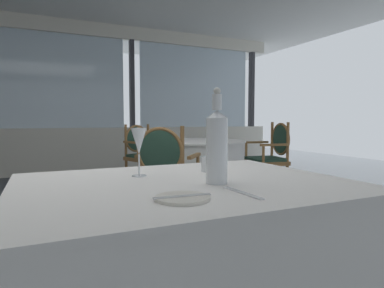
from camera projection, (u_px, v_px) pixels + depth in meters
ground_plane at (85, 270)px, 2.18m from camera, size 14.84×14.84×0.00m
window_wall_far at (55, 113)px, 5.99m from camera, size 9.14×0.14×2.82m
foreground_table at (185, 271)px, 1.35m from camera, size 1.29×1.00×0.74m
side_plate at (182, 198)px, 1.02m from camera, size 0.17×0.17×0.01m
butter_knife at (182, 196)px, 1.02m from camera, size 0.19×0.03×0.00m
dinner_fork at (243, 193)px, 1.10m from camera, size 0.03×0.21×0.00m
water_bottle at (217, 145)px, 1.27m from camera, size 0.08×0.08×0.37m
wine_glass at (139, 142)px, 1.43m from camera, size 0.07×0.07×0.21m
water_tumbler at (209, 164)px, 1.57m from camera, size 0.07×0.07×0.07m
background_table_1 at (194, 170)px, 4.05m from camera, size 1.26×1.26×0.74m
dining_chair_1_0 at (272, 153)px, 4.32m from camera, size 0.53×0.59×0.97m
dining_chair_1_1 at (142, 151)px, 4.78m from camera, size 0.63×0.59×0.93m
dining_chair_1_2 at (165, 169)px, 3.02m from camera, size 0.66×0.65×0.94m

